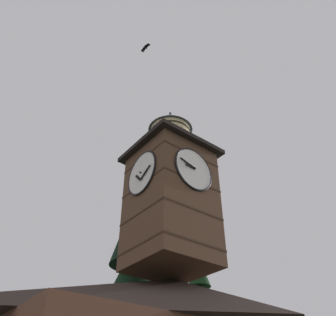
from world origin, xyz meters
TOP-DOWN VIEW (x-y plane):
  - clock_tower at (0.51, 0.57)m, footprint 4.45×4.45m
  - pine_tree_behind at (-0.26, -3.86)m, footprint 5.53×5.53m
  - moon at (-19.26, -37.81)m, footprint 2.10×2.10m
  - flying_bird_high at (3.97, 2.69)m, footprint 0.25×0.71m

SIDE VIEW (x-z plane):
  - pine_tree_behind at x=-0.26m, z-range -1.52..15.63m
  - clock_tower at x=0.51m, z-range 6.61..16.78m
  - moon at x=-19.26m, z-range 14.59..16.69m
  - flying_bird_high at x=3.97m, z-range 18.97..19.12m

